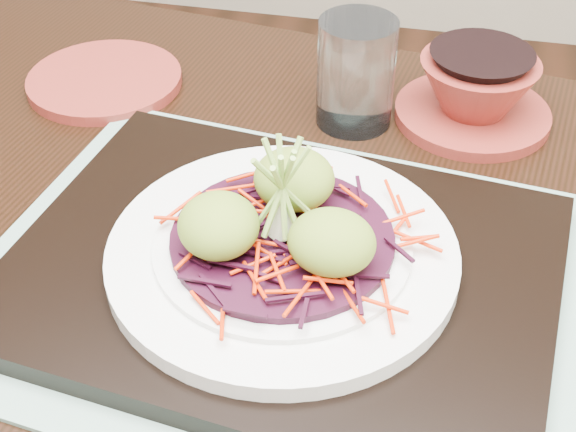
% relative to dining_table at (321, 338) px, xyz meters
% --- Properties ---
extents(dining_table, '(1.25, 0.92, 0.72)m').
position_rel_dining_table_xyz_m(dining_table, '(0.00, 0.00, 0.00)').
color(dining_table, black).
rests_on(dining_table, ground).
extents(placemat, '(0.53, 0.44, 0.00)m').
position_rel_dining_table_xyz_m(placemat, '(-0.03, -0.03, 0.10)').
color(placemat, '#7B9F90').
rests_on(placemat, dining_table).
extents(serving_tray, '(0.46, 0.37, 0.02)m').
position_rel_dining_table_xyz_m(serving_tray, '(-0.03, -0.03, 0.11)').
color(serving_tray, black).
rests_on(serving_tray, placemat).
extents(white_plate, '(0.28, 0.28, 0.02)m').
position_rel_dining_table_xyz_m(white_plate, '(-0.03, -0.03, 0.13)').
color(white_plate, white).
rests_on(white_plate, serving_tray).
extents(cabbage_bed, '(0.17, 0.17, 0.01)m').
position_rel_dining_table_xyz_m(cabbage_bed, '(-0.03, -0.03, 0.14)').
color(cabbage_bed, '#31091B').
rests_on(cabbage_bed, white_plate).
extents(carrot_julienne, '(0.21, 0.21, 0.01)m').
position_rel_dining_table_xyz_m(carrot_julienne, '(-0.03, -0.03, 0.15)').
color(carrot_julienne, red).
rests_on(carrot_julienne, cabbage_bed).
extents(guacamole_scoops, '(0.15, 0.13, 0.05)m').
position_rel_dining_table_xyz_m(guacamole_scoops, '(-0.03, -0.03, 0.17)').
color(guacamole_scoops, olive).
rests_on(guacamole_scoops, cabbage_bed).
extents(scallion_garnish, '(0.06, 0.06, 0.10)m').
position_rel_dining_table_xyz_m(scallion_garnish, '(-0.03, -0.03, 0.19)').
color(scallion_garnish, '#8BB849').
rests_on(scallion_garnish, cabbage_bed).
extents(terracotta_side_plate, '(0.23, 0.23, 0.01)m').
position_rel_dining_table_xyz_m(terracotta_side_plate, '(-0.29, 0.23, 0.10)').
color(terracotta_side_plate, maroon).
rests_on(terracotta_side_plate, dining_table).
extents(water_glass, '(0.09, 0.09, 0.11)m').
position_rel_dining_table_xyz_m(water_glass, '(-0.01, 0.22, 0.15)').
color(water_glass, white).
rests_on(water_glass, dining_table).
extents(terracotta_bowl_set, '(0.17, 0.17, 0.07)m').
position_rel_dining_table_xyz_m(terracotta_bowl_set, '(0.11, 0.25, 0.12)').
color(terracotta_bowl_set, maroon).
rests_on(terracotta_bowl_set, dining_table).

